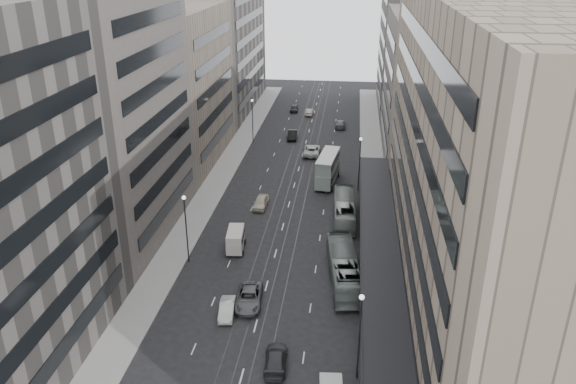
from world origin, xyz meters
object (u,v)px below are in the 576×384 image
at_px(bus_near, 344,268).
at_px(bus_far, 344,209).
at_px(double_decker, 328,168).
at_px(sedan_1, 227,309).
at_px(sedan_2, 249,298).
at_px(panel_van, 235,239).

xyz_separation_m(bus_near, bus_far, (-0.29, 15.08, -0.11)).
height_order(bus_near, double_decker, double_decker).
distance_m(bus_near, sedan_1, 13.44).
distance_m(bus_near, sedan_2, 10.82).
distance_m(bus_far, double_decker, 12.86).
bearing_deg(bus_far, sedan_1, 61.82).
bearing_deg(sedan_2, bus_far, 61.18).
distance_m(double_decker, sedan_2, 33.50).
distance_m(sedan_1, sedan_2, 2.73).
bearing_deg(panel_van, sedan_1, -87.82).
height_order(bus_far, double_decker, double_decker).
bearing_deg(bus_far, double_decker, -79.19).
bearing_deg(bus_far, bus_near, 88.96).
bearing_deg(bus_near, sedan_1, 25.78).
bearing_deg(sedan_2, panel_van, 103.63).
relative_size(panel_van, sedan_2, 0.78).
relative_size(double_decker, panel_van, 2.04).
height_order(bus_far, panel_van, bus_far).
relative_size(bus_near, panel_van, 2.82).
relative_size(double_decker, sedan_1, 2.16).
bearing_deg(bus_near, double_decker, -90.73).
xyz_separation_m(bus_near, sedan_2, (-9.40, -5.28, -0.93)).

